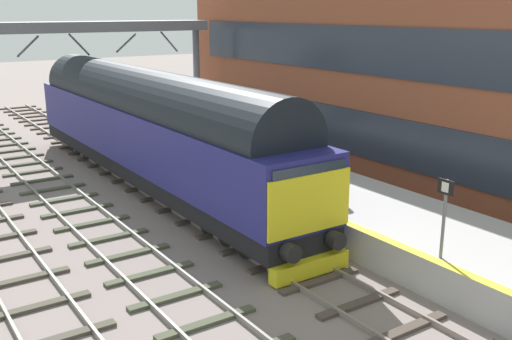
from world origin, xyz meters
TOP-DOWN VIEW (x-y plane):
  - ground_plane at (0.00, 0.00)m, footprint 140.00×140.00m
  - track_main at (0.00, 0.00)m, footprint 2.50×60.00m
  - track_adjacent_west at (-3.49, 0.00)m, footprint 2.50×60.00m
  - track_adjacent_far_west at (-6.44, -0.00)m, footprint 2.50×60.00m
  - station_platform at (3.60, 0.00)m, footprint 4.00×44.00m
  - station_building at (10.68, -2.06)m, footprint 5.77×36.95m
  - diesel_locomotive at (0.00, 6.07)m, footprint 2.74×20.37m
  - platform_number_sign at (1.97, -6.55)m, footprint 0.10×0.44m
  - waiting_passenger at (2.97, -1.25)m, footprint 0.40×0.50m
  - overhead_footbridge at (-1.17, 14.20)m, footprint 15.74×2.00m

SIDE VIEW (x-z plane):
  - ground_plane at x=0.00m, z-range 0.00..0.00m
  - track_main at x=0.00m, z-range -0.02..0.13m
  - track_adjacent_west at x=-3.49m, z-range -0.02..0.13m
  - track_adjacent_far_west at x=-6.44m, z-range -0.02..0.13m
  - station_platform at x=3.60m, z-range 0.00..1.01m
  - waiting_passenger at x=2.97m, z-range 1.17..2.81m
  - platform_number_sign at x=1.97m, z-range 1.33..3.32m
  - diesel_locomotive at x=0.00m, z-range 0.15..4.83m
  - station_building at x=10.68m, z-range 0.00..10.21m
  - overhead_footbridge at x=-1.17m, z-range 2.62..8.91m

